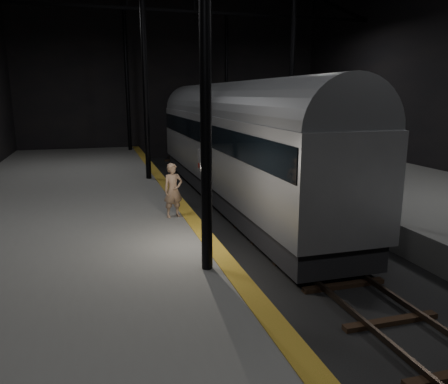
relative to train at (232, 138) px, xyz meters
name	(u,v)px	position (x,y,z in m)	size (l,w,h in m)	color
ground	(283,241)	(0.00, -6.20, -3.09)	(44.00, 44.00, 0.00)	black
platform_left	(59,248)	(-7.50, -6.20, -2.59)	(9.00, 43.80, 1.00)	#585855
tactile_strip	(194,221)	(-3.25, -6.20, -2.09)	(0.50, 43.80, 0.01)	olive
track	(284,239)	(0.00, -6.20, -3.03)	(2.40, 43.00, 0.24)	#3F3328
train	(232,138)	(0.00, 0.00, 0.00)	(3.10, 20.74, 5.55)	#9B9DA3
woman	(173,190)	(-3.80, -5.49, -1.17)	(0.68, 0.44, 1.85)	#927259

